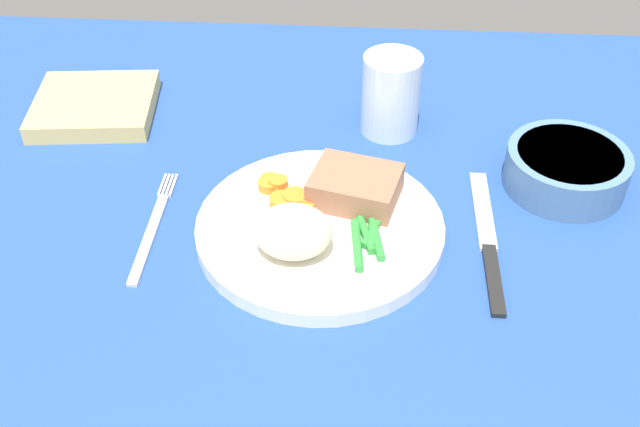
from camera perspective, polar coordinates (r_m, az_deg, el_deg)
dining_table at (r=74.56cm, az=1.74°, el=-2.27°), size 120.00×90.00×2.00cm
dinner_plate at (r=73.55cm, az=-0.00°, el=-1.07°), size 24.17×24.17×1.60cm
meat_portion at (r=74.92cm, az=2.69°, el=2.06°), size 9.86×8.62×3.00cm
mashed_potatoes at (r=68.34cm, az=-2.07°, el=-1.38°), size 7.21×5.94×4.79cm
carrot_slices at (r=75.34cm, az=-2.50°, el=1.41°), size 6.12×5.92×1.29cm
green_beans at (r=71.17cm, az=3.67°, el=-1.57°), size 3.78×8.99×0.85cm
fork at (r=76.42cm, az=-12.51°, el=-0.95°), size 1.44×16.60×0.40cm
knife at (r=74.70cm, az=12.57°, el=-2.10°), size 1.70×20.50×0.64cm
water_glass at (r=86.87cm, az=5.37°, el=8.62°), size 6.65×6.65×9.31cm
salad_bowl at (r=82.65cm, az=18.17°, el=3.35°), size 12.65×12.65×4.25cm
napkin at (r=94.85cm, az=-16.69°, el=7.82°), size 15.15×14.32×2.15cm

